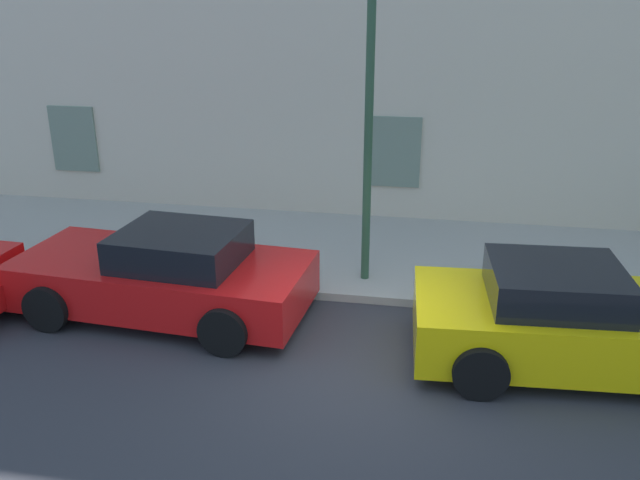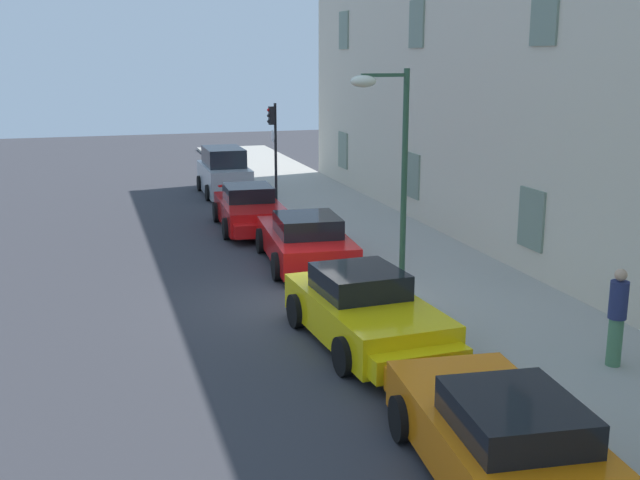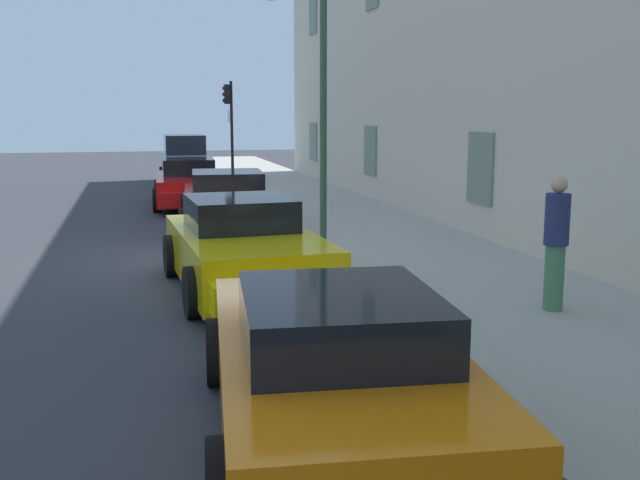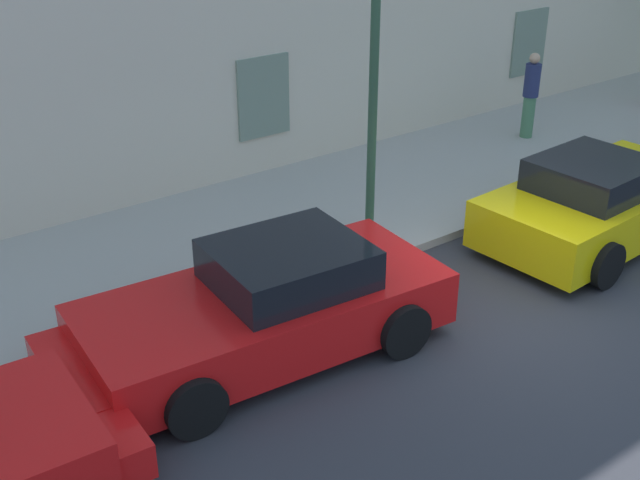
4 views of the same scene
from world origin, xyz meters
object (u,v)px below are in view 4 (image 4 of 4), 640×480
at_px(street_lamp, 397,13).
at_px(sportscar_white_middle, 606,200).
at_px(pedestrian_admiring, 531,94).
at_px(sportscar_yellow_flank, 254,312).

bearing_deg(street_lamp, sportscar_white_middle, -26.35).
bearing_deg(pedestrian_admiring, sportscar_yellow_flank, -160.03).
bearing_deg(sportscar_white_middle, street_lamp, 153.65).
relative_size(sportscar_white_middle, street_lamp, 0.94).
bearing_deg(sportscar_yellow_flank, street_lamp, 19.38).
height_order(sportscar_yellow_flank, pedestrian_admiring, pedestrian_admiring).
bearing_deg(street_lamp, pedestrian_admiring, 20.29).
relative_size(sportscar_yellow_flank, pedestrian_admiring, 2.86).
bearing_deg(sportscar_yellow_flank, pedestrian_admiring, 19.97).
height_order(sportscar_white_middle, street_lamp, street_lamp).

